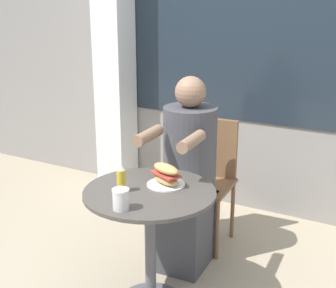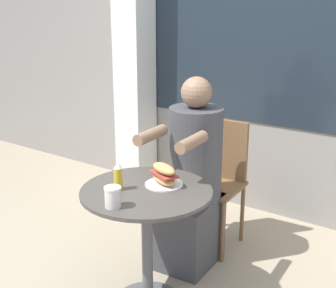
{
  "view_description": "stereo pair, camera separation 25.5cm",
  "coord_description": "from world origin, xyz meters",
  "px_view_note": "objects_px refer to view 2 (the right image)",
  "views": [
    {
      "loc": [
        1.18,
        -1.93,
        1.67
      ],
      "look_at": [
        0.0,
        0.2,
        0.9
      ],
      "focal_mm": 50.0,
      "sensor_mm": 36.0,
      "label": 1
    },
    {
      "loc": [
        1.4,
        -1.8,
        1.67
      ],
      "look_at": [
        0.0,
        0.2,
        0.9
      ],
      "focal_mm": 50.0,
      "sensor_mm": 36.0,
      "label": 2
    }
  ],
  "objects_px": {
    "diner_chair": "(218,171)",
    "cafe_table": "(147,222)",
    "drink_cup": "(113,197)",
    "condiment_bottle": "(118,176)",
    "sandwich_on_plate": "(164,176)",
    "seated_diner": "(192,186)"
  },
  "relations": [
    {
      "from": "sandwich_on_plate",
      "to": "cafe_table",
      "type": "bearing_deg",
      "value": -110.8
    },
    {
      "from": "diner_chair",
      "to": "sandwich_on_plate",
      "type": "bearing_deg",
      "value": 93.1
    },
    {
      "from": "cafe_table",
      "to": "condiment_bottle",
      "type": "xyz_separation_m",
      "value": [
        -0.12,
        -0.08,
        0.26
      ]
    },
    {
      "from": "diner_chair",
      "to": "cafe_table",
      "type": "bearing_deg",
      "value": 89.71
    },
    {
      "from": "seated_diner",
      "to": "condiment_bottle",
      "type": "bearing_deg",
      "value": 79.28
    },
    {
      "from": "diner_chair",
      "to": "seated_diner",
      "type": "relative_size",
      "value": 0.71
    },
    {
      "from": "sandwich_on_plate",
      "to": "condiment_bottle",
      "type": "relative_size",
      "value": 1.34
    },
    {
      "from": "cafe_table",
      "to": "diner_chair",
      "type": "height_order",
      "value": "diner_chair"
    },
    {
      "from": "cafe_table",
      "to": "sandwich_on_plate",
      "type": "height_order",
      "value": "sandwich_on_plate"
    },
    {
      "from": "diner_chair",
      "to": "condiment_bottle",
      "type": "relative_size",
      "value": 5.69
    },
    {
      "from": "cafe_table",
      "to": "seated_diner",
      "type": "height_order",
      "value": "seated_diner"
    },
    {
      "from": "sandwich_on_plate",
      "to": "drink_cup",
      "type": "xyz_separation_m",
      "value": [
        -0.04,
        -0.37,
        -0.0
      ]
    },
    {
      "from": "cafe_table",
      "to": "diner_chair",
      "type": "distance_m",
      "value": 0.88
    },
    {
      "from": "drink_cup",
      "to": "diner_chair",
      "type": "bearing_deg",
      "value": 92.81
    },
    {
      "from": "diner_chair",
      "to": "sandwich_on_plate",
      "type": "xyz_separation_m",
      "value": [
        0.09,
        -0.77,
        0.23
      ]
    },
    {
      "from": "condiment_bottle",
      "to": "diner_chair",
      "type": "bearing_deg",
      "value": 86.1
    },
    {
      "from": "cafe_table",
      "to": "sandwich_on_plate",
      "type": "xyz_separation_m",
      "value": [
        0.04,
        0.1,
        0.24
      ]
    },
    {
      "from": "drink_cup",
      "to": "cafe_table",
      "type": "bearing_deg",
      "value": 90.18
    },
    {
      "from": "cafe_table",
      "to": "condiment_bottle",
      "type": "height_order",
      "value": "condiment_bottle"
    },
    {
      "from": "sandwich_on_plate",
      "to": "drink_cup",
      "type": "distance_m",
      "value": 0.37
    },
    {
      "from": "cafe_table",
      "to": "condiment_bottle",
      "type": "relative_size",
      "value": 4.6
    },
    {
      "from": "cafe_table",
      "to": "drink_cup",
      "type": "height_order",
      "value": "drink_cup"
    }
  ]
}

